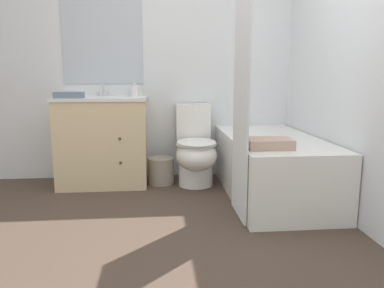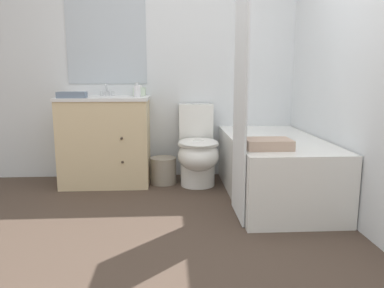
{
  "view_description": "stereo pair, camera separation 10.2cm",
  "coord_description": "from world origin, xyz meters",
  "px_view_note": "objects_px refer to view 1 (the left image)",
  "views": [
    {
      "loc": [
        -0.22,
        -2.2,
        1.08
      ],
      "look_at": [
        0.06,
        0.79,
        0.52
      ],
      "focal_mm": 35.0,
      "sensor_mm": 36.0,
      "label": 1
    },
    {
      "loc": [
        -0.12,
        -2.2,
        1.08
      ],
      "look_at": [
        0.06,
        0.79,
        0.52
      ],
      "focal_mm": 35.0,
      "sensor_mm": 36.0,
      "label": 2
    }
  ],
  "objects_px": {
    "vanity_cabinet": "(103,140)",
    "hand_towel_folded": "(69,95)",
    "bathtub": "(272,166)",
    "bath_towel_folded": "(269,143)",
    "tissue_box": "(136,91)",
    "toilet": "(196,151)",
    "soap_dispenser": "(135,91)",
    "wastebasket": "(161,171)",
    "sink_faucet": "(104,92)"
  },
  "relations": [
    {
      "from": "soap_dispenser",
      "to": "bath_towel_folded",
      "type": "relative_size",
      "value": 0.41
    },
    {
      "from": "wastebasket",
      "to": "toilet",
      "type": "bearing_deg",
      "value": -11.71
    },
    {
      "from": "vanity_cabinet",
      "to": "bathtub",
      "type": "xyz_separation_m",
      "value": [
        1.55,
        -0.51,
        -0.17
      ]
    },
    {
      "from": "sink_faucet",
      "to": "hand_towel_folded",
      "type": "distance_m",
      "value": 0.43
    },
    {
      "from": "bathtub",
      "to": "hand_towel_folded",
      "type": "height_order",
      "value": "hand_towel_folded"
    },
    {
      "from": "wastebasket",
      "to": "tissue_box",
      "type": "xyz_separation_m",
      "value": [
        -0.23,
        0.2,
        0.78
      ]
    },
    {
      "from": "wastebasket",
      "to": "tissue_box",
      "type": "height_order",
      "value": "tissue_box"
    },
    {
      "from": "toilet",
      "to": "tissue_box",
      "type": "relative_size",
      "value": 6.43
    },
    {
      "from": "soap_dispenser",
      "to": "bath_towel_folded",
      "type": "distance_m",
      "value": 1.47
    },
    {
      "from": "bath_towel_folded",
      "to": "tissue_box",
      "type": "bearing_deg",
      "value": 131.76
    },
    {
      "from": "wastebasket",
      "to": "vanity_cabinet",
      "type": "bearing_deg",
      "value": 175.91
    },
    {
      "from": "bath_towel_folded",
      "to": "wastebasket",
      "type": "bearing_deg",
      "value": 129.94
    },
    {
      "from": "toilet",
      "to": "bathtub",
      "type": "xyz_separation_m",
      "value": [
        0.65,
        -0.4,
        -0.07
      ]
    },
    {
      "from": "sink_faucet",
      "to": "vanity_cabinet",
      "type": "bearing_deg",
      "value": -90.0
    },
    {
      "from": "bathtub",
      "to": "wastebasket",
      "type": "xyz_separation_m",
      "value": [
        -0.99,
        0.47,
        -0.14
      ]
    },
    {
      "from": "bathtub",
      "to": "hand_towel_folded",
      "type": "distance_m",
      "value": 1.95
    },
    {
      "from": "wastebasket",
      "to": "hand_towel_folded",
      "type": "bearing_deg",
      "value": -171.03
    },
    {
      "from": "toilet",
      "to": "soap_dispenser",
      "type": "bearing_deg",
      "value": 171.64
    },
    {
      "from": "vanity_cabinet",
      "to": "tissue_box",
      "type": "xyz_separation_m",
      "value": [
        0.33,
        0.16,
        0.47
      ]
    },
    {
      "from": "vanity_cabinet",
      "to": "toilet",
      "type": "xyz_separation_m",
      "value": [
        0.9,
        -0.11,
        -0.11
      ]
    },
    {
      "from": "hand_towel_folded",
      "to": "bath_towel_folded",
      "type": "distance_m",
      "value": 1.85
    },
    {
      "from": "bath_towel_folded",
      "to": "hand_towel_folded",
      "type": "bearing_deg",
      "value": 153.09
    },
    {
      "from": "hand_towel_folded",
      "to": "toilet",
      "type": "bearing_deg",
      "value": 2.95
    },
    {
      "from": "bathtub",
      "to": "soap_dispenser",
      "type": "height_order",
      "value": "soap_dispenser"
    },
    {
      "from": "vanity_cabinet",
      "to": "soap_dispenser",
      "type": "xyz_separation_m",
      "value": [
        0.32,
        -0.03,
        0.48
      ]
    },
    {
      "from": "bathtub",
      "to": "bath_towel_folded",
      "type": "xyz_separation_m",
      "value": [
        -0.19,
        -0.48,
        0.3
      ]
    },
    {
      "from": "vanity_cabinet",
      "to": "wastebasket",
      "type": "distance_m",
      "value": 0.64
    },
    {
      "from": "tissue_box",
      "to": "hand_towel_folded",
      "type": "relative_size",
      "value": 0.47
    },
    {
      "from": "toilet",
      "to": "bath_towel_folded",
      "type": "relative_size",
      "value": 2.32
    },
    {
      "from": "sink_faucet",
      "to": "soap_dispenser",
      "type": "distance_m",
      "value": 0.38
    },
    {
      "from": "wastebasket",
      "to": "soap_dispenser",
      "type": "height_order",
      "value": "soap_dispenser"
    },
    {
      "from": "sink_faucet",
      "to": "bathtub",
      "type": "relative_size",
      "value": 0.09
    },
    {
      "from": "vanity_cabinet",
      "to": "hand_towel_folded",
      "type": "xyz_separation_m",
      "value": [
        -0.26,
        -0.17,
        0.45
      ]
    },
    {
      "from": "wastebasket",
      "to": "bathtub",
      "type": "bearing_deg",
      "value": -25.65
    },
    {
      "from": "sink_faucet",
      "to": "wastebasket",
      "type": "distance_m",
      "value": 0.98
    },
    {
      "from": "hand_towel_folded",
      "to": "vanity_cabinet",
      "type": "bearing_deg",
      "value": 32.94
    },
    {
      "from": "tissue_box",
      "to": "hand_towel_folded",
      "type": "bearing_deg",
      "value": -150.62
    },
    {
      "from": "vanity_cabinet",
      "to": "tissue_box",
      "type": "relative_size",
      "value": 7.14
    },
    {
      "from": "bathtub",
      "to": "soap_dispenser",
      "type": "bearing_deg",
      "value": 158.3
    },
    {
      "from": "wastebasket",
      "to": "bath_towel_folded",
      "type": "distance_m",
      "value": 1.32
    },
    {
      "from": "sink_faucet",
      "to": "bath_towel_folded",
      "type": "height_order",
      "value": "sink_faucet"
    },
    {
      "from": "sink_faucet",
      "to": "wastebasket",
      "type": "xyz_separation_m",
      "value": [
        0.56,
        -0.21,
        -0.77
      ]
    },
    {
      "from": "hand_towel_folded",
      "to": "sink_faucet",
      "type": "bearing_deg",
      "value": 52.4
    },
    {
      "from": "soap_dispenser",
      "to": "bathtub",
      "type": "bearing_deg",
      "value": -21.7
    },
    {
      "from": "tissue_box",
      "to": "bath_towel_folded",
      "type": "distance_m",
      "value": 1.59
    },
    {
      "from": "wastebasket",
      "to": "bath_towel_folded",
      "type": "relative_size",
      "value": 0.78
    },
    {
      "from": "vanity_cabinet",
      "to": "bathtub",
      "type": "distance_m",
      "value": 1.64
    },
    {
      "from": "vanity_cabinet",
      "to": "wastebasket",
      "type": "xyz_separation_m",
      "value": [
        0.56,
        -0.04,
        -0.31
      ]
    },
    {
      "from": "vanity_cabinet",
      "to": "sink_faucet",
      "type": "distance_m",
      "value": 0.49
    },
    {
      "from": "vanity_cabinet",
      "to": "hand_towel_folded",
      "type": "relative_size",
      "value": 3.39
    }
  ]
}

